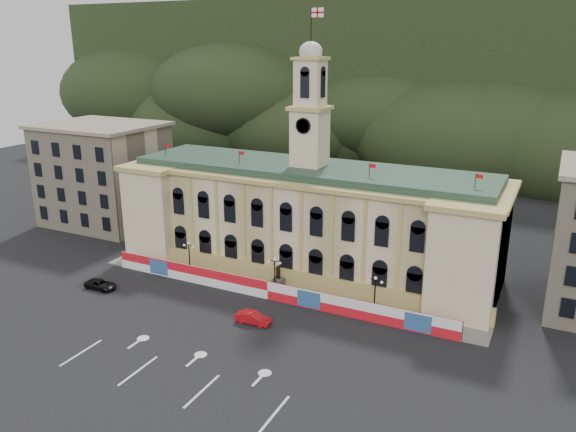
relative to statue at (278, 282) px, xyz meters
The scene contains 13 objects.
ground 18.04m from the statue, 90.00° to the right, with size 260.00×260.00×0.00m, color black.
lane_markings 23.03m from the statue, 90.00° to the right, with size 26.00×10.00×0.02m, color white, non-canonical shape.
hill_ridge 105.59m from the statue, 89.98° to the left, with size 230.00×80.00×64.00m.
city_hall 11.71m from the statue, 90.00° to the left, with size 56.20×17.60×37.10m.
side_building_left 45.63m from the statue, 163.26° to the left, with size 21.00×17.00×18.60m.
hoarding_fence 2.93m from the statue, 88.90° to the right, with size 50.00×0.44×2.50m.
pavement 1.13m from the statue, 90.00° to the right, with size 56.00×5.50×0.16m, color slate.
statue is the anchor object (origin of this frame).
lamp_left 14.16m from the statue, behind, with size 1.96×0.44×5.15m.
lamp_center 2.14m from the statue, 90.00° to the right, with size 1.96×0.44×5.15m.
lamp_right 14.16m from the statue, ahead, with size 1.96×0.44×5.15m.
red_sedan 9.88m from the statue, 80.63° to the right, with size 4.51×1.80×1.46m, color #B60D14.
black_suv 24.57m from the statue, 154.84° to the right, with size 4.63×2.19×1.28m, color black.
Camera 1 is at (32.56, -44.62, 32.67)m, focal length 35.00 mm.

